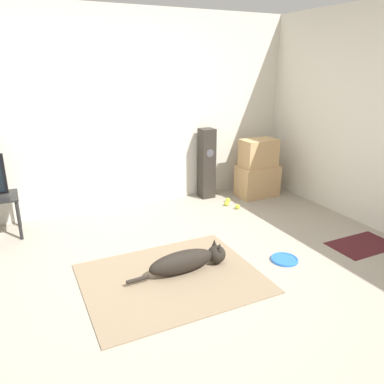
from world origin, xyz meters
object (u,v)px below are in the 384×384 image
dog (189,260)px  tennis_ball_by_boxes (228,200)px  cardboard_box_lower (257,181)px  tennis_ball_near_speaker (227,204)px  frisbee (284,259)px  floor_speaker (207,164)px  cardboard_box_upper (259,153)px  tennis_ball_loose_on_carpet (238,207)px

dog → tennis_ball_by_boxes: size_ratio=15.30×
cardboard_box_lower → tennis_ball_near_speaker: cardboard_box_lower is taller
dog → frisbee: 0.99m
floor_speaker → cardboard_box_upper: bearing=-22.4°
dog → tennis_ball_loose_on_carpet: (1.29, 1.18, -0.08)m
cardboard_box_lower → tennis_ball_near_speaker: bearing=-164.0°
frisbee → cardboard_box_upper: size_ratio=0.54×
tennis_ball_by_boxes → frisbee: bearing=-101.9°
frisbee → cardboard_box_lower: size_ratio=0.46×
dog → tennis_ball_by_boxes: (1.31, 1.46, -0.08)m
cardboard_box_upper → tennis_ball_by_boxes: cardboard_box_upper is taller
dog → cardboard_box_lower: size_ratio=1.72×
floor_speaker → tennis_ball_near_speaker: floor_speaker is taller
dog → tennis_ball_by_boxes: 1.96m
frisbee → tennis_ball_near_speaker: 1.60m
cardboard_box_lower → cardboard_box_upper: (-0.01, -0.01, 0.42)m
cardboard_box_upper → cardboard_box_lower: bearing=34.7°
cardboard_box_lower → cardboard_box_upper: cardboard_box_upper is taller
dog → cardboard_box_lower: 2.40m
frisbee → cardboard_box_upper: (0.88, 1.75, 0.64)m
tennis_ball_loose_on_carpet → tennis_ball_by_boxes: bearing=86.1°
dog → tennis_ball_loose_on_carpet: size_ratio=15.30×
dog → tennis_ball_by_boxes: dog is taller
tennis_ball_by_boxes → tennis_ball_near_speaker: (-0.09, -0.11, 0.00)m
dog → tennis_ball_loose_on_carpet: 1.75m
cardboard_box_upper → tennis_ball_by_boxes: 0.82m
dog → tennis_ball_loose_on_carpet: dog is taller
cardboard_box_lower → tennis_ball_by_boxes: 0.58m
frisbee → cardboard_box_upper: bearing=63.2°
frisbee → tennis_ball_loose_on_carpet: bearing=76.5°
cardboard_box_lower → tennis_ball_by_boxes: bearing=-172.8°
cardboard_box_upper → tennis_ball_near_speaker: size_ratio=7.70×
cardboard_box_upper → tennis_ball_by_boxes: size_ratio=7.70×
cardboard_box_lower → tennis_ball_by_boxes: size_ratio=8.92×
dog → cardboard_box_upper: 2.44m
floor_speaker → tennis_ball_by_boxes: size_ratio=15.32×
cardboard_box_lower → cardboard_box_upper: 0.42m
cardboard_box_upper → tennis_ball_loose_on_carpet: (-0.55, -0.34, -0.62)m
dog → tennis_ball_near_speaker: (1.22, 1.35, -0.08)m
frisbee → cardboard_box_lower: 1.98m
cardboard_box_upper → floor_speaker: bearing=157.6°
cardboard_box_lower → tennis_ball_near_speaker: (-0.63, -0.18, -0.19)m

